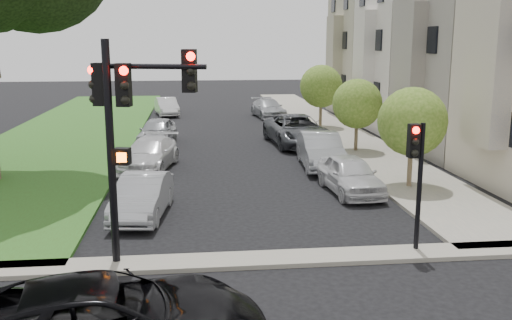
{
  "coord_description": "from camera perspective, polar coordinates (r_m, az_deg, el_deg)",
  "views": [
    {
      "loc": [
        -1.83,
        -11.43,
        5.46
      ],
      "look_at": [
        0.0,
        5.0,
        2.0
      ],
      "focal_mm": 40.0,
      "sensor_mm": 36.0,
      "label": 1
    }
  ],
  "objects": [
    {
      "name": "traffic_signal_secondary",
      "position": [
        15.06,
        15.75,
        -0.35
      ],
      "size": [
        0.43,
        0.35,
        3.44
      ],
      "color": "black",
      "rests_on": "ground"
    },
    {
      "name": "car_parked_4",
      "position": [
        41.52,
        1.24,
        5.19
      ],
      "size": [
        2.4,
        4.75,
        1.32
      ],
      "primitive_type": "imported",
      "rotation": [
        0.0,
        0.0,
        0.12
      ],
      "color": "#999BA0",
      "rests_on": "ground"
    },
    {
      "name": "car_parked_7",
      "position": [
        31.06,
        -9.87,
        2.84
      ],
      "size": [
        2.22,
        4.33,
        1.41
      ],
      "primitive_type": "imported",
      "rotation": [
        0.0,
        0.0,
        -0.14
      ],
      "color": "#999BA0",
      "rests_on": "ground"
    },
    {
      "name": "sidewalk_right",
      "position": [
        36.86,
        7.18,
        3.31
      ],
      "size": [
        3.5,
        44.0,
        0.12
      ],
      "primitive_type": "cube",
      "color": "gray",
      "rests_on": "ground"
    },
    {
      "name": "car_parked_9",
      "position": [
        43.12,
        -8.92,
        5.3
      ],
      "size": [
        2.08,
        4.2,
        1.32
      ],
      "primitive_type": "imported",
      "rotation": [
        0.0,
        0.0,
        0.18
      ],
      "color": "silver",
      "rests_on": "ground"
    },
    {
      "name": "house_d",
      "position": [
        44.32,
        12.78,
        13.45
      ],
      "size": [
        7.7,
        7.55,
        15.97
      ],
      "color": "gray",
      "rests_on": "ground"
    },
    {
      "name": "house_c",
      "position": [
        37.31,
        16.62,
        13.61
      ],
      "size": [
        7.7,
        7.55,
        15.97
      ],
      "color": "silver",
      "rests_on": "ground"
    },
    {
      "name": "small_tree_a",
      "position": [
        21.79,
        15.36,
        3.71
      ],
      "size": [
        2.55,
        2.55,
        3.83
      ],
      "color": "brown",
      "rests_on": "ground"
    },
    {
      "name": "car_parked_1",
      "position": [
        25.08,
        6.47,
        0.95
      ],
      "size": [
        1.9,
        4.73,
        1.53
      ],
      "primitive_type": "imported",
      "rotation": [
        0.0,
        0.0,
        -0.06
      ],
      "color": "#999BA0",
      "rests_on": "ground"
    },
    {
      "name": "car_parked_5",
      "position": [
        18.33,
        -11.3,
        -3.6
      ],
      "size": [
        1.86,
        4.14,
        1.32
      ],
      "primitive_type": "imported",
      "rotation": [
        0.0,
        0.0,
        -0.12
      ],
      "color": "#999BA0",
      "rests_on": "ground"
    },
    {
      "name": "ground",
      "position": [
        12.8,
        2.55,
        -13.44
      ],
      "size": [
        140.0,
        140.0,
        0.0
      ],
      "primitive_type": "plane",
      "color": "black",
      "rests_on": "ground"
    },
    {
      "name": "car_parked_0",
      "position": [
        21.04,
        9.4,
        -1.46
      ],
      "size": [
        1.89,
        4.13,
        1.37
      ],
      "primitive_type": "imported",
      "rotation": [
        0.0,
        0.0,
        0.07
      ],
      "color": "silver",
      "rests_on": "ground"
    },
    {
      "name": "traffic_signal_main",
      "position": [
        13.85,
        -12.71,
        4.66
      ],
      "size": [
        2.7,
        0.79,
        5.51
      ],
      "color": "black",
      "rests_on": "ground"
    },
    {
      "name": "grass_strip",
      "position": [
        36.55,
        -17.62,
        2.77
      ],
      "size": [
        8.0,
        44.0,
        0.12
      ],
      "primitive_type": "cube",
      "color": "#32571C",
      "rests_on": "ground"
    },
    {
      "name": "house_b",
      "position": [
        30.52,
        22.2,
        13.74
      ],
      "size": [
        7.7,
        7.55,
        15.97
      ],
      "color": "gray",
      "rests_on": "ground"
    },
    {
      "name": "small_tree_b",
      "position": [
        28.5,
        10.09,
        5.55
      ],
      "size": [
        2.44,
        2.44,
        3.66
      ],
      "color": "brown",
      "rests_on": "ground"
    },
    {
      "name": "car_parked_6",
      "position": [
        25.03,
        -10.61,
        0.59
      ],
      "size": [
        2.74,
        4.91,
        1.34
      ],
      "primitive_type": "imported",
      "rotation": [
        0.0,
        0.0,
        -0.19
      ],
      "color": "silver",
      "rests_on": "ground"
    },
    {
      "name": "car_parked_2",
      "position": [
        30.42,
        4.11,
        2.99
      ],
      "size": [
        3.15,
        6.0,
        1.61
      ],
      "primitive_type": "imported",
      "rotation": [
        0.0,
        0.0,
        0.09
      ],
      "color": "#3F4247",
      "rests_on": "ground"
    },
    {
      "name": "sidewalk_cross",
      "position": [
        14.6,
        1.33,
        -9.9
      ],
      "size": [
        60.0,
        1.0,
        0.12
      ],
      "primitive_type": "cube",
      "color": "gray",
      "rests_on": "ground"
    },
    {
      "name": "small_tree_c",
      "position": [
        36.19,
        6.53,
        7.33
      ],
      "size": [
        2.68,
        2.68,
        4.02
      ],
      "color": "brown",
      "rests_on": "ground"
    }
  ]
}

